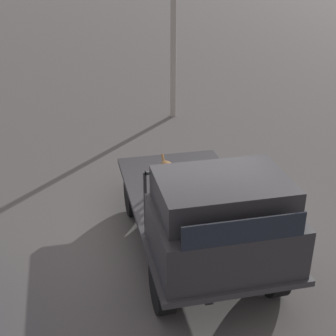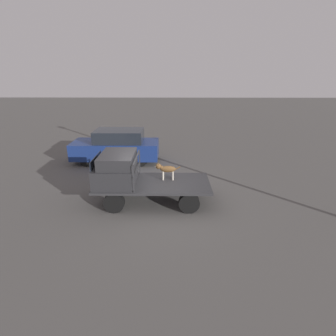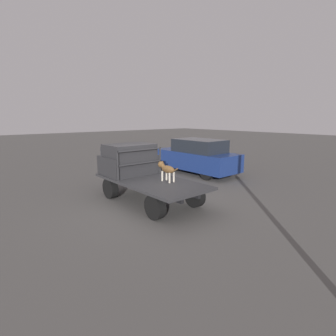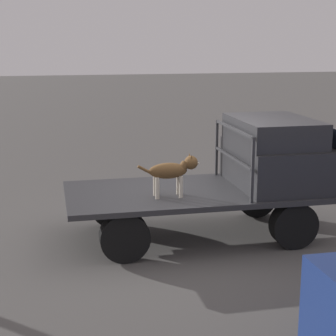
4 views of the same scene
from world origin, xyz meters
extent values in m
plane|color=#514F4C|center=(0.00, 0.00, 0.00)|extent=(80.00, 80.00, 0.00)
cylinder|color=black|center=(1.25, 0.77, 0.35)|extent=(0.70, 0.24, 0.70)
cylinder|color=black|center=(1.25, -0.77, 0.35)|extent=(0.70, 0.24, 0.70)
cylinder|color=black|center=(-1.25, 0.77, 0.35)|extent=(0.70, 0.24, 0.70)
cylinder|color=black|center=(-1.25, -0.77, 0.35)|extent=(0.70, 0.24, 0.70)
cube|color=black|center=(0.00, 0.33, 0.59)|extent=(3.72, 0.10, 0.18)
cube|color=black|center=(0.00, -0.33, 0.59)|extent=(3.72, 0.10, 0.18)
cube|color=#2D2D30|center=(0.00, 0.00, 0.72)|extent=(4.04, 1.87, 0.08)
cube|color=#28282B|center=(1.30, 0.00, 1.09)|extent=(1.35, 1.75, 0.66)
cube|color=#28282B|center=(1.19, 0.00, 1.62)|extent=(1.15, 1.61, 0.40)
cube|color=black|center=(1.96, 0.00, 1.56)|extent=(0.02, 1.43, 0.30)
cube|color=#2D2D30|center=(0.55, 0.85, 1.23)|extent=(0.04, 0.04, 0.94)
cube|color=#2D2D30|center=(0.55, -0.85, 1.23)|extent=(0.04, 0.04, 0.94)
cube|color=#2D2D30|center=(0.55, 0.00, 1.68)|extent=(0.04, 1.71, 0.04)
cube|color=#2D2D30|center=(0.55, 0.00, 1.23)|extent=(0.04, 1.71, 0.04)
cylinder|color=beige|center=(-0.36, -0.21, 0.91)|extent=(0.06, 0.06, 0.31)
cylinder|color=beige|center=(-0.36, -0.38, 0.91)|extent=(0.06, 0.06, 0.31)
cylinder|color=beige|center=(-0.71, -0.21, 0.91)|extent=(0.06, 0.06, 0.31)
cylinder|color=beige|center=(-0.71, -0.38, 0.91)|extent=(0.06, 0.06, 0.31)
ellipsoid|color=brown|center=(-0.54, -0.30, 1.15)|extent=(0.57, 0.23, 0.23)
sphere|color=beige|center=(-0.38, -0.30, 1.11)|extent=(0.10, 0.10, 0.10)
cylinder|color=brown|center=(-0.30, -0.30, 1.21)|extent=(0.16, 0.13, 0.16)
sphere|color=brown|center=(-0.19, -0.30, 1.25)|extent=(0.20, 0.20, 0.20)
cone|color=beige|center=(-0.11, -0.30, 1.24)|extent=(0.11, 0.11, 0.11)
cone|color=brown|center=(-0.20, -0.24, 1.34)|extent=(0.06, 0.08, 0.10)
cone|color=brown|center=(-0.20, -0.35, 1.34)|extent=(0.06, 0.08, 0.10)
cylinder|color=brown|center=(-0.87, -0.30, 1.17)|extent=(0.24, 0.04, 0.16)
camera|label=1|loc=(5.97, -1.76, 4.39)|focal=50.00mm
camera|label=2|loc=(-0.62, 8.55, 4.46)|focal=28.00mm
camera|label=3|loc=(-6.63, 4.90, 2.75)|focal=28.00mm
camera|label=4|loc=(-2.21, -8.06, 3.03)|focal=60.00mm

